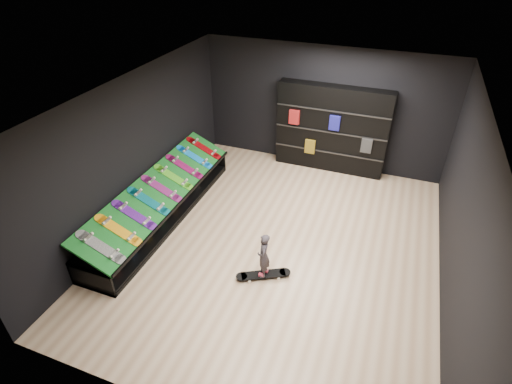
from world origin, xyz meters
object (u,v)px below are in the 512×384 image
(display_rack, at_px, (162,207))
(back_shelving, at_px, (332,129))
(child, at_px, (264,263))
(floor_skateboard, at_px, (263,276))

(display_rack, bearing_deg, back_shelving, 49.41)
(display_rack, relative_size, child, 8.60)
(back_shelving, distance_m, floor_skateboard, 4.37)
(back_shelving, relative_size, child, 5.14)
(child, bearing_deg, back_shelving, 160.68)
(display_rack, distance_m, floor_skateboard, 2.78)
(floor_skateboard, bearing_deg, back_shelving, 58.25)
(display_rack, relative_size, back_shelving, 1.67)
(display_rack, height_order, child, child)
(display_rack, xyz_separation_m, back_shelving, (2.85, 3.32, 0.83))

